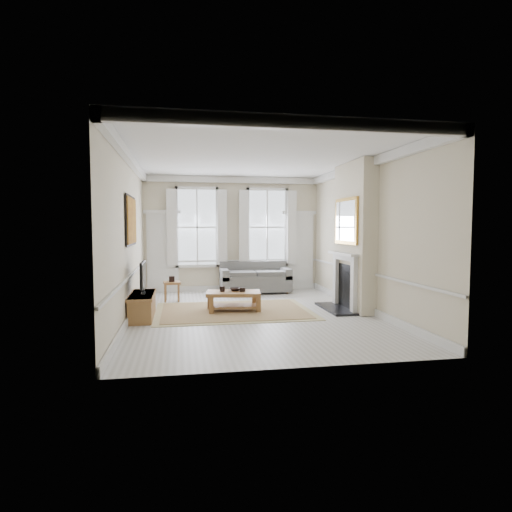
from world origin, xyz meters
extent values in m
plane|color=#B7B5AD|center=(0.00, 0.00, 0.00)|extent=(7.20, 7.20, 0.00)
plane|color=white|center=(0.00, 0.00, 3.40)|extent=(7.20, 7.20, 0.00)
plane|color=beige|center=(0.00, 3.60, 1.70)|extent=(5.20, 0.00, 5.20)
plane|color=beige|center=(-2.60, 0.00, 1.70)|extent=(0.00, 7.20, 7.20)
plane|color=beige|center=(2.60, 0.00, 1.70)|extent=(0.00, 7.20, 7.20)
cube|color=silver|center=(-2.05, 3.56, 1.15)|extent=(0.90, 0.08, 2.30)
cube|color=silver|center=(2.05, 3.56, 1.15)|extent=(0.90, 0.08, 2.30)
cube|color=#BB8920|center=(-2.56, 0.30, 2.05)|extent=(0.05, 1.66, 1.06)
cube|color=beige|center=(2.43, 0.20, 1.70)|extent=(0.35, 1.70, 3.38)
cube|color=black|center=(2.00, 0.20, 0.03)|extent=(0.55, 1.50, 0.05)
cube|color=silver|center=(2.20, -0.35, 0.57)|extent=(0.10, 0.18, 1.15)
cube|color=silver|center=(2.20, 0.75, 0.57)|extent=(0.10, 0.18, 1.15)
cube|color=silver|center=(2.15, 0.20, 1.30)|extent=(0.20, 1.45, 0.06)
cube|color=black|center=(2.25, 0.20, 0.55)|extent=(0.02, 0.92, 1.00)
cube|color=#C08B34|center=(2.21, 0.20, 2.05)|extent=(0.06, 1.26, 1.06)
cube|color=#555553|center=(0.59, 3.05, 0.29)|extent=(2.00, 0.97, 0.45)
cube|color=#555553|center=(0.59, 3.44, 0.67)|extent=(2.00, 0.20, 0.44)
cube|color=#555553|center=(-0.31, 3.05, 0.55)|extent=(0.20, 0.97, 0.30)
cube|color=#555553|center=(1.49, 3.05, 0.55)|extent=(0.20, 0.97, 0.30)
cylinder|color=olive|center=(-0.29, 2.68, 0.04)|extent=(0.06, 0.06, 0.08)
cylinder|color=olive|center=(1.47, 3.42, 0.04)|extent=(0.06, 0.06, 0.08)
cube|color=olive|center=(-1.77, 2.02, 0.48)|extent=(0.46, 0.46, 0.06)
cube|color=olive|center=(-1.92, 1.86, 0.22)|extent=(0.05, 0.05, 0.45)
cube|color=olive|center=(-1.61, 1.86, 0.22)|extent=(0.05, 0.05, 0.45)
cube|color=olive|center=(-1.92, 2.18, 0.22)|extent=(0.05, 0.05, 0.45)
cube|color=olive|center=(-1.61, 2.18, 0.22)|extent=(0.05, 0.05, 0.45)
cube|color=#98814E|center=(-0.36, 0.42, 0.01)|extent=(3.50, 2.60, 0.02)
cube|color=olive|center=(-0.36, 0.42, 0.41)|extent=(1.29, 0.86, 0.08)
cube|color=olive|center=(-0.87, 0.17, 0.19)|extent=(0.10, 0.10, 0.37)
cube|color=olive|center=(0.14, 0.17, 0.19)|extent=(0.10, 0.10, 0.37)
cube|color=olive|center=(-0.87, 0.67, 0.19)|extent=(0.10, 0.10, 0.37)
cube|color=olive|center=(0.14, 0.67, 0.19)|extent=(0.10, 0.10, 0.37)
cylinder|color=black|center=(-0.61, 0.47, 0.51)|extent=(0.12, 0.12, 0.12)
cylinder|color=black|center=(-0.16, 0.37, 0.50)|extent=(0.13, 0.13, 0.10)
imported|color=black|center=(-0.31, 0.52, 0.49)|extent=(0.31, 0.31, 0.07)
cube|color=olive|center=(-2.34, 0.04, 0.26)|extent=(0.46, 1.44, 0.52)
cube|color=black|center=(-2.32, 0.04, 0.53)|extent=(0.08, 0.30, 0.03)
cube|color=black|center=(-2.32, 0.04, 0.92)|extent=(0.05, 0.90, 0.55)
cube|color=black|center=(-2.29, 0.04, 0.92)|extent=(0.01, 0.83, 0.50)
camera|label=1|loc=(-1.53, -9.13, 1.93)|focal=30.00mm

